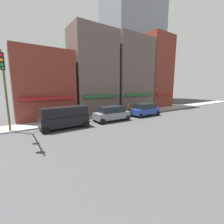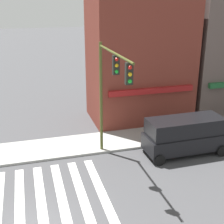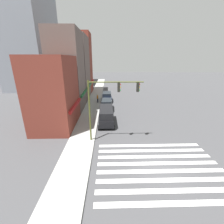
# 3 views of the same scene
# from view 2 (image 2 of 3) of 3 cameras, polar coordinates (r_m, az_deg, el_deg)

# --- Properties ---
(sidewalk_left) EXTENTS (120.00, 3.00, 0.15)m
(sidewalk_left) POSITION_cam_2_polar(r_m,az_deg,el_deg) (20.66, -15.28, -6.96)
(sidewalk_left) COLOR #9E9E99
(sidewalk_left) RESTS_ON ground_plane
(traffic_signal) EXTENTS (0.32, 5.70, 6.90)m
(traffic_signal) POSITION_cam_2_polar(r_m,az_deg,el_deg) (16.58, -0.39, 5.36)
(traffic_signal) COLOR #474C1E
(traffic_signal) RESTS_ON ground_plane
(van_black) EXTENTS (5.02, 2.22, 2.34)m
(van_black) POSITION_cam_2_polar(r_m,az_deg,el_deg) (19.87, 13.15, -4.02)
(van_black) COLOR black
(van_black) RESTS_ON ground_plane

